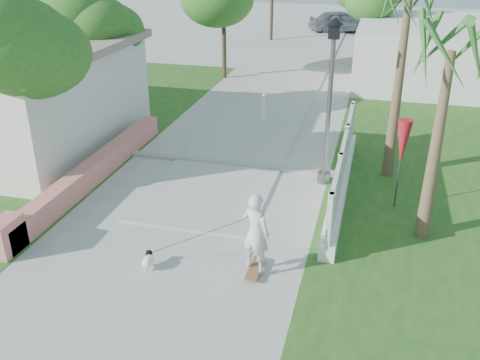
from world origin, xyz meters
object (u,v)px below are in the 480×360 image
(street_lamp, at_px, (330,97))
(patio_umbrella, at_px, (403,144))
(skateboarder, at_px, (222,235))
(bollard, at_px, (264,107))
(dog, at_px, (148,260))
(parked_car, at_px, (341,21))

(street_lamp, bearing_deg, patio_umbrella, -27.76)
(patio_umbrella, relative_size, skateboarder, 0.91)
(bollard, distance_m, dog, 9.60)
(street_lamp, xyz_separation_m, parked_car, (-1.70, 24.61, -1.70))
(dog, bearing_deg, parked_car, 70.02)
(patio_umbrella, bearing_deg, dog, -140.31)
(dog, xyz_separation_m, parked_car, (1.33, 29.70, 0.53))
(street_lamp, bearing_deg, skateboarder, -107.97)
(bollard, xyz_separation_m, parked_car, (1.00, 20.11, 0.14))
(patio_umbrella, bearing_deg, street_lamp, 152.24)
(street_lamp, distance_m, dog, 6.33)
(skateboarder, height_order, dog, skateboarder)
(bollard, bearing_deg, street_lamp, -59.04)
(parked_car, bearing_deg, skateboarder, 157.60)
(skateboarder, distance_m, parked_car, 29.36)
(street_lamp, xyz_separation_m, patio_umbrella, (1.90, -1.00, -0.74))
(street_lamp, xyz_separation_m, bollard, (-2.70, 4.50, -1.84))
(bollard, relative_size, patio_umbrella, 0.47)
(street_lamp, height_order, patio_umbrella, street_lamp)
(dog, relative_size, parked_car, 0.12)
(street_lamp, height_order, dog, street_lamp)
(patio_umbrella, relative_size, parked_car, 0.54)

